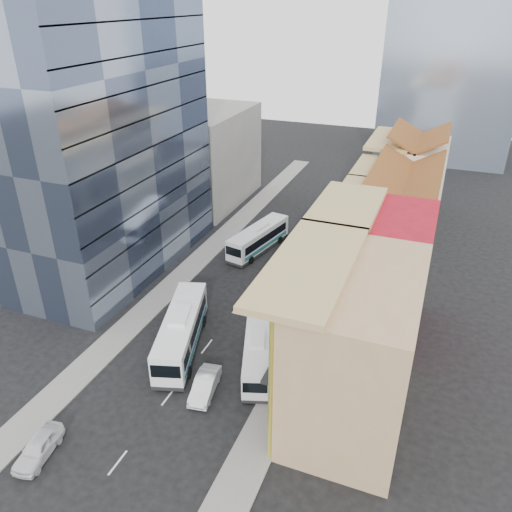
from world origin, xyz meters
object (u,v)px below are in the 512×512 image
at_px(bus_left_far, 258,238).
at_px(office_tower, 105,141).
at_px(shophouse_tan, 356,348).
at_px(bus_right, 258,352).
at_px(sedan_left, 38,448).
at_px(bus_left_near, 181,331).
at_px(sedan_right, 205,385).

bearing_deg(bus_left_far, office_tower, -135.31).
bearing_deg(shophouse_tan, bus_right, 165.83).
bearing_deg(bus_right, sedan_left, -145.53).
relative_size(bus_left_near, sedan_right, 2.60).
relative_size(bus_left_far, sedan_right, 2.34).
height_order(bus_left_far, sedan_right, bus_left_far).
distance_m(bus_right, sedan_left, 18.26).
relative_size(shophouse_tan, bus_left_near, 1.16).
height_order(shophouse_tan, bus_right, shophouse_tan).
bearing_deg(bus_left_near, sedan_left, -120.74).
height_order(bus_left_near, sedan_left, bus_left_near).
relative_size(bus_left_far, sedan_left, 2.41).
height_order(bus_right, sedan_left, bus_right).
distance_m(office_tower, bus_left_far, 21.58).
bearing_deg(office_tower, bus_left_near, -38.64).
relative_size(shophouse_tan, sedan_right, 3.02).
bearing_deg(sedan_right, office_tower, 130.38).
bearing_deg(bus_right, office_tower, 133.26).
bearing_deg(bus_left_near, shophouse_tan, -24.30).
xyz_separation_m(office_tower, bus_left_near, (15.00, -11.99, -13.06)).
relative_size(office_tower, bus_right, 3.09).
height_order(sedan_left, sedan_right, same).
xyz_separation_m(shophouse_tan, bus_left_near, (-16.00, 2.01, -4.06)).
distance_m(office_tower, sedan_left, 32.17).
bearing_deg(sedan_right, shophouse_tan, 2.66).
bearing_deg(sedan_right, bus_left_near, 126.11).
bearing_deg(shophouse_tan, office_tower, 155.70).
distance_m(bus_left_far, sedan_left, 35.79).
bearing_deg(bus_right, bus_left_far, 92.06).
distance_m(shophouse_tan, sedan_right, 12.80).
xyz_separation_m(office_tower, sedan_right, (19.58, -16.47, -14.23)).
relative_size(sedan_left, sedan_right, 0.97).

